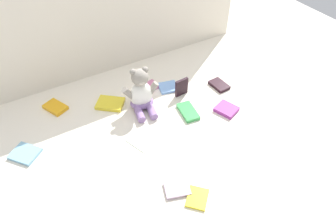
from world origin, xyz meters
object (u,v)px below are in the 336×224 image
Objects in this scene: book_case_10 at (148,87)px; book_case_11 at (219,85)px; teddy_bear at (141,94)px; book_case_7 at (226,109)px; book_case_0 at (182,87)px; book_case_4 at (188,112)px; book_case_6 at (177,189)px; book_case_9 at (25,154)px; book_case_1 at (110,103)px; book_case_8 at (55,107)px; book_case_5 at (140,141)px; book_case_2 at (168,87)px; book_case_3 at (197,198)px.

book_case_10 is 1.08× the size of book_case_11.
book_case_7 is (0.35, -0.24, -0.08)m from teddy_bear.
book_case_4 is at bearing -113.60° from book_case_0.
book_case_0 reaches higher than book_case_6.
book_case_6 is at bearing 95.22° from book_case_9.
book_case_1 is at bearing 124.89° from book_case_7.
book_case_8 is at bearing 157.86° from book_case_11.
book_case_6 is at bearing -120.31° from book_case_4.
teddy_bear reaches higher than book_case_9.
book_case_11 is at bearing 113.91° from book_case_1.
book_case_10 reaches higher than book_case_5.
book_case_1 reaches higher than book_case_9.
book_case_0 reaches higher than book_case_4.
book_case_1 is 1.36× the size of book_case_6.
book_case_8 is (-0.58, 0.15, 0.00)m from book_case_2.
book_case_1 reaches higher than book_case_2.
teddy_bear reaches higher than book_case_8.
book_case_5 is (0.02, -0.30, -0.01)m from book_case_1.
book_case_6 is 0.77m from book_case_8.
book_case_5 is at bearing -34.74° from book_case_2.
book_case_2 is 0.98× the size of book_case_7.
book_case_2 is 1.04× the size of book_case_3.
book_case_9 is at bearing -166.16° from teddy_bear.
book_case_0 reaches higher than book_case_9.
book_case_6 is at bearing -13.35° from book_case_2.
book_case_0 is 0.85× the size of book_case_8.
book_case_11 is (0.56, 0.14, 0.01)m from book_case_5.
book_case_11 is (0.58, -0.16, -0.00)m from book_case_1.
book_case_3 is 0.72m from book_case_11.
book_case_6 is (-0.10, -0.51, -0.08)m from teddy_bear.
book_case_5 is at bearing 118.75° from book_case_9.
book_case_5 is at bearing -41.80° from book_case_10.
book_case_2 is at bearing -158.82° from book_case_5.
book_case_8 reaches higher than book_case_3.
book_case_2 and book_case_10 have the same top height.
book_case_1 is at bearing 130.71° from book_case_8.
teddy_bear is at bearing 130.34° from book_case_3.
book_case_8 is 1.00× the size of book_case_9.
book_case_11 is at bearing 53.18° from book_case_10.
book_case_5 is at bearing 155.47° from book_case_7.
book_case_8 is (-0.61, 0.23, -0.04)m from book_case_0.
book_case_1 reaches higher than book_case_6.
book_case_8 reaches higher than book_case_4.
teddy_bear is 0.25m from book_case_5.
book_case_8 reaches higher than book_case_9.
book_case_0 is 0.85× the size of book_case_9.
book_case_7 is 0.44m from book_case_10.
book_case_7 is 0.88× the size of book_case_8.
book_case_6 is (-0.33, -0.49, -0.04)m from book_case_0.
book_case_2 reaches higher than book_case_5.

